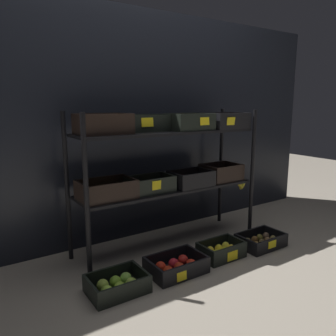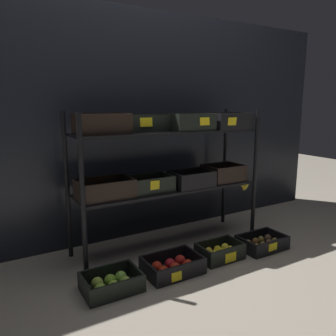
{
  "view_description": "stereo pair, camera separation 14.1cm",
  "coord_description": "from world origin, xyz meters",
  "px_view_note": "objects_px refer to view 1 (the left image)",
  "views": [
    {
      "loc": [
        -1.38,
        -2.09,
        1.12
      ],
      "look_at": [
        0.0,
        0.0,
        0.63
      ],
      "focal_mm": 35.72,
      "sensor_mm": 36.0,
      "label": 1
    },
    {
      "loc": [
        -1.26,
        -2.16,
        1.12
      ],
      "look_at": [
        0.0,
        0.0,
        0.63
      ],
      "focal_mm": 35.72,
      "sensor_mm": 36.0,
      "label": 2
    }
  ],
  "objects_px": {
    "crate_ground_apple_red": "(176,266)",
    "crate_ground_kiwi": "(261,241)",
    "display_rack": "(169,158)",
    "crate_ground_lemon": "(221,251)",
    "crate_ground_apple_green": "(117,285)"
  },
  "relations": [
    {
      "from": "crate_ground_apple_green",
      "to": "crate_ground_kiwi",
      "type": "bearing_deg",
      "value": -1.39
    },
    {
      "from": "display_rack",
      "to": "crate_ground_apple_red",
      "type": "relative_size",
      "value": 4.16
    },
    {
      "from": "display_rack",
      "to": "crate_ground_apple_red",
      "type": "distance_m",
      "value": 0.79
    },
    {
      "from": "display_rack",
      "to": "crate_ground_lemon",
      "type": "height_order",
      "value": "display_rack"
    },
    {
      "from": "crate_ground_apple_green",
      "to": "crate_ground_apple_red",
      "type": "bearing_deg",
      "value": -0.3
    },
    {
      "from": "display_rack",
      "to": "crate_ground_kiwi",
      "type": "distance_m",
      "value": 0.99
    },
    {
      "from": "display_rack",
      "to": "crate_ground_lemon",
      "type": "bearing_deg",
      "value": -61.09
    },
    {
      "from": "display_rack",
      "to": "crate_ground_lemon",
      "type": "relative_size",
      "value": 4.89
    },
    {
      "from": "crate_ground_apple_green",
      "to": "display_rack",
      "type": "bearing_deg",
      "value": 31.46
    },
    {
      "from": "crate_ground_apple_red",
      "to": "crate_ground_apple_green",
      "type": "bearing_deg",
      "value": 179.7
    },
    {
      "from": "crate_ground_lemon",
      "to": "crate_ground_kiwi",
      "type": "relative_size",
      "value": 0.9
    },
    {
      "from": "crate_ground_apple_red",
      "to": "display_rack",
      "type": "bearing_deg",
      "value": 63.23
    },
    {
      "from": "crate_ground_apple_green",
      "to": "crate_ground_apple_red",
      "type": "height_order",
      "value": "crate_ground_apple_red"
    },
    {
      "from": "crate_ground_apple_red",
      "to": "crate_ground_lemon",
      "type": "xyz_separation_m",
      "value": [
        0.4,
        0.0,
        0.0
      ]
    },
    {
      "from": "crate_ground_apple_red",
      "to": "crate_ground_kiwi",
      "type": "height_order",
      "value": "crate_ground_apple_red"
    }
  ]
}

